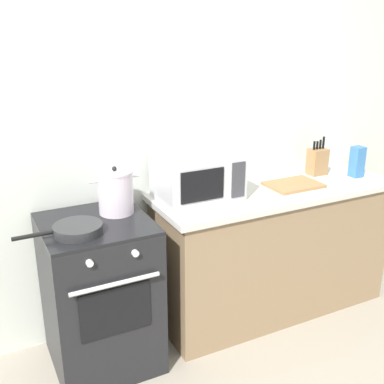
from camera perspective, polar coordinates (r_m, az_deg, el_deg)
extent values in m
cube|color=silver|center=(3.12, -2.33, 6.50)|extent=(4.40, 0.10, 2.50)
cube|color=#8C7051|center=(3.40, 9.67, -7.17)|extent=(1.64, 0.56, 0.88)
cube|color=beige|center=(3.22, 10.13, 0.16)|extent=(1.70, 0.60, 0.04)
cube|color=black|center=(2.90, -11.01, -12.14)|extent=(0.60, 0.60, 0.90)
cube|color=black|center=(2.69, -11.64, -3.75)|extent=(0.60, 0.60, 0.02)
cube|color=black|center=(2.61, -9.18, -14.06)|extent=(0.39, 0.01, 0.28)
cylinder|color=silver|center=(2.49, -9.22, -10.92)|extent=(0.48, 0.02, 0.02)
cylinder|color=silver|center=(2.42, -12.27, -8.41)|extent=(0.04, 0.02, 0.04)
cylinder|color=silver|center=(2.47, -6.86, -7.36)|extent=(0.04, 0.02, 0.04)
cylinder|color=silver|center=(2.75, -9.20, -0.12)|extent=(0.20, 0.20, 0.24)
cylinder|color=silver|center=(2.71, -9.35, 2.40)|extent=(0.21, 0.21, 0.01)
sphere|color=black|center=(2.70, -9.37, 2.80)|extent=(0.03, 0.03, 0.03)
cylinder|color=silver|center=(2.69, -11.74, 1.18)|extent=(0.05, 0.01, 0.01)
cylinder|color=silver|center=(2.76, -6.92, 1.91)|extent=(0.05, 0.01, 0.01)
cylinder|color=#28282B|center=(2.55, -13.62, -4.38)|extent=(0.26, 0.26, 0.05)
cylinder|color=black|center=(2.51, -18.74, -5.02)|extent=(0.20, 0.02, 0.02)
cube|color=silver|center=(2.93, 0.64, 1.98)|extent=(0.50, 0.36, 0.30)
cube|color=black|center=(2.75, 1.29, 0.78)|extent=(0.28, 0.01, 0.19)
cube|color=#38383D|center=(2.87, 5.62, 1.48)|extent=(0.09, 0.01, 0.22)
cube|color=#997047|center=(3.27, 12.15, 0.87)|extent=(0.36, 0.26, 0.02)
cube|color=#997047|center=(3.55, 14.89, 3.55)|extent=(0.13, 0.10, 0.19)
cylinder|color=black|center=(3.49, 14.55, 5.46)|extent=(0.02, 0.02, 0.06)
cylinder|color=black|center=(3.51, 14.90, 5.48)|extent=(0.02, 0.02, 0.06)
cylinder|color=black|center=(3.53, 15.25, 5.58)|extent=(0.02, 0.02, 0.07)
cylinder|color=black|center=(3.54, 15.60, 5.77)|extent=(0.02, 0.02, 0.09)
cube|color=teal|center=(3.58, 19.31, 3.46)|extent=(0.08, 0.08, 0.22)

